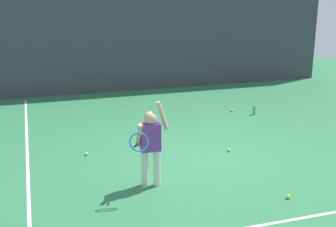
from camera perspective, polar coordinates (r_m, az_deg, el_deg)
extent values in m
plane|color=#2D7247|center=(8.07, 4.54, -5.82)|extent=(20.00, 20.00, 0.00)
cube|color=white|center=(6.11, 13.42, -13.73)|extent=(9.00, 0.05, 0.00)
cube|color=white|center=(8.47, -17.84, -5.50)|extent=(0.05, 9.00, 0.00)
cube|color=#383D42|center=(13.19, -5.11, 9.71)|extent=(12.93, 0.08, 3.14)
cylinder|color=slate|center=(13.24, -5.17, 10.06)|extent=(0.09, 0.09, 3.29)
cylinder|color=slate|center=(15.86, 18.06, 10.32)|extent=(0.09, 0.09, 3.29)
cylinder|color=silver|center=(6.90, -3.04, -7.08)|extent=(0.11, 0.11, 0.58)
cylinder|color=silver|center=(6.88, -1.46, -7.11)|extent=(0.11, 0.11, 0.58)
cube|color=#72338C|center=(6.71, -2.30, -3.08)|extent=(0.30, 0.18, 0.44)
sphere|color=tan|center=(6.62, -2.33, -0.58)|extent=(0.20, 0.20, 0.20)
cylinder|color=tan|center=(6.68, -0.76, -0.27)|extent=(0.21, 0.07, 0.46)
cylinder|color=tan|center=(6.59, -3.81, -2.84)|extent=(0.07, 0.29, 0.43)
cylinder|color=black|center=(6.50, -4.21, -4.18)|extent=(0.03, 0.24, 0.15)
torus|color=#2666B2|center=(6.25, -3.80, -3.73)|extent=(0.29, 0.17, 0.26)
cylinder|color=green|center=(10.96, 11.14, 0.42)|extent=(0.07, 0.07, 0.22)
sphere|color=#CCE033|center=(8.30, -10.59, -5.19)|extent=(0.07, 0.07, 0.07)
sphere|color=#CCE033|center=(6.81, 15.40, -10.38)|extent=(0.07, 0.07, 0.07)
sphere|color=#CCE033|center=(8.43, 7.94, -4.72)|extent=(0.07, 0.07, 0.07)
sphere|color=#CCE033|center=(11.16, 8.32, 0.42)|extent=(0.07, 0.07, 0.07)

